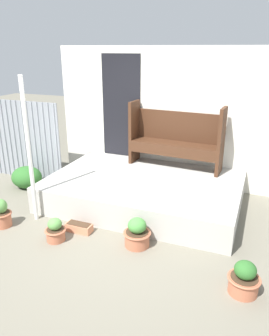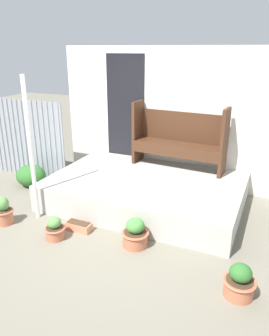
{
  "view_description": "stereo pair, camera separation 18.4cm",
  "coord_description": "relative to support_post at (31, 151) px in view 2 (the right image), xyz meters",
  "views": [
    {
      "loc": [
        1.9,
        -3.81,
        2.56
      ],
      "look_at": [
        0.24,
        0.37,
        0.9
      ],
      "focal_mm": 35.0,
      "sensor_mm": 36.0,
      "label": 1
    },
    {
      "loc": [
        2.07,
        -3.74,
        2.56
      ],
      "look_at": [
        0.24,
        0.37,
        0.9
      ],
      "focal_mm": 35.0,
      "sensor_mm": 36.0,
      "label": 2
    }
  ],
  "objects": [
    {
      "name": "house_wall",
      "position": [
        1.34,
        2.28,
        0.2
      ],
      "size": [
        4.41,
        0.08,
        2.6
      ],
      "color": "white",
      "rests_on": "ground_plane"
    },
    {
      "name": "planter_box_rect",
      "position": [
        0.82,
        -0.08,
        -1.04
      ],
      "size": [
        0.39,
        0.17,
        0.13
      ],
      "color": "tan",
      "rests_on": "ground_plane"
    },
    {
      "name": "ground_plane",
      "position": [
        1.25,
        0.11,
        -1.11
      ],
      "size": [
        24.0,
        24.0,
        0.0
      ],
      "primitive_type": "plane",
      "color": "#706B5B"
    },
    {
      "name": "fence_corrugated",
      "position": [
        -1.62,
        1.39,
        -0.31
      ],
      "size": [
        2.38,
        0.05,
        1.6
      ],
      "color": "gray",
      "rests_on": "ground_plane"
    },
    {
      "name": "flower_pot_middle",
      "position": [
        0.64,
        -0.4,
        -0.96
      ],
      "size": [
        0.3,
        0.3,
        0.34
      ],
      "color": "#B76647",
      "rests_on": "ground_plane"
    },
    {
      "name": "shrub_by_fence",
      "position": [
        -0.95,
        0.97,
        -0.9
      ],
      "size": [
        0.59,
        0.53,
        0.42
      ],
      "color": "#2D6628",
      "rests_on": "ground_plane"
    },
    {
      "name": "porch_slab",
      "position": [
        1.38,
        1.18,
        -0.88
      ],
      "size": [
        3.21,
        2.14,
        0.45
      ],
      "color": "#B2AFA8",
      "rests_on": "ground_plane"
    },
    {
      "name": "flower_pot_left",
      "position": [
        -0.33,
        -0.37,
        -0.91
      ],
      "size": [
        0.29,
        0.29,
        0.44
      ],
      "color": "#B76647",
      "rests_on": "ground_plane"
    },
    {
      "name": "support_post",
      "position": [
        0.0,
        0.0,
        0.0
      ],
      "size": [
        0.06,
        0.06,
        2.22
      ],
      "color": "white",
      "rests_on": "ground_plane"
    },
    {
      "name": "flower_pot_far_right",
      "position": [
        3.18,
        -0.53,
        -0.93
      ],
      "size": [
        0.37,
        0.37,
        0.4
      ],
      "color": "#B76647",
      "rests_on": "ground_plane"
    },
    {
      "name": "flower_pot_right",
      "position": [
        1.76,
        -0.1,
        -0.93
      ],
      "size": [
        0.38,
        0.38,
        0.41
      ],
      "color": "#B76647",
      "rests_on": "ground_plane"
    },
    {
      "name": "bench",
      "position": [
        1.7,
        1.99,
        -0.07
      ],
      "size": [
        1.74,
        0.51,
        1.18
      ],
      "rotation": [
        0.0,
        0.0,
        -0.06
      ],
      "color": "#422616",
      "rests_on": "porch_slab"
    }
  ]
}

